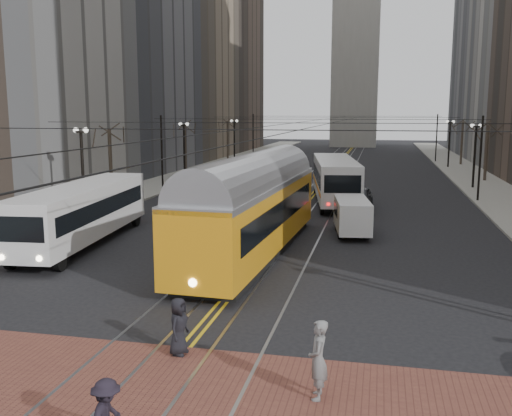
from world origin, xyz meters
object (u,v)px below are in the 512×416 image
at_px(streetcar, 253,216).
at_px(pedestrian_b, 318,360).
at_px(transit_bus, 82,215).
at_px(sedan_grey, 358,197).
at_px(rear_bus, 335,181).
at_px(cargo_van, 352,217).
at_px(pedestrian_a, 179,326).

bearing_deg(streetcar, pedestrian_b, -68.24).
bearing_deg(pedestrian_b, transit_bus, -139.57).
xyz_separation_m(sedan_grey, pedestrian_b, (0.15, -28.41, 0.22)).
bearing_deg(transit_bus, rear_bus, 49.76).
xyz_separation_m(streetcar, pedestrian_b, (4.65, -13.60, -0.89)).
height_order(rear_bus, sedan_grey, rear_bus).
bearing_deg(pedestrian_b, rear_bus, 179.04).
xyz_separation_m(rear_bus, cargo_van, (1.88, -11.51, -0.66)).
height_order(streetcar, sedan_grey, streetcar).
bearing_deg(streetcar, sedan_grey, 76.01).
xyz_separation_m(streetcar, pedestrian_a, (0.49, -11.90, -1.04)).
distance_m(rear_bus, sedan_grey, 3.02).
relative_size(cargo_van, pedestrian_a, 2.75).
xyz_separation_m(transit_bus, cargo_van, (13.66, 5.37, -0.54)).
bearing_deg(transit_bus, pedestrian_a, -56.58).
xyz_separation_m(streetcar, rear_bus, (2.62, 16.99, -0.21)).
xyz_separation_m(streetcar, cargo_van, (4.50, 5.48, -0.87)).
bearing_deg(cargo_van, streetcar, -137.80).
relative_size(cargo_van, pedestrian_b, 2.33).
bearing_deg(rear_bus, sedan_grey, -58.09).
height_order(transit_bus, rear_bus, rear_bus).
bearing_deg(cargo_van, sedan_grey, 81.57).
xyz_separation_m(cargo_van, sedan_grey, (0.00, 9.32, -0.24)).
distance_m(streetcar, cargo_van, 7.15).
distance_m(sedan_grey, pedestrian_b, 28.41).
xyz_separation_m(pedestrian_a, pedestrian_b, (4.16, -1.70, 0.15)).
bearing_deg(pedestrian_a, pedestrian_b, -106.58).
distance_m(streetcar, rear_bus, 17.20).
relative_size(rear_bus, pedestrian_a, 7.70).
height_order(rear_bus, pedestrian_b, rear_bus).
relative_size(streetcar, rear_bus, 1.24).
bearing_deg(transit_bus, cargo_van, 16.13).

